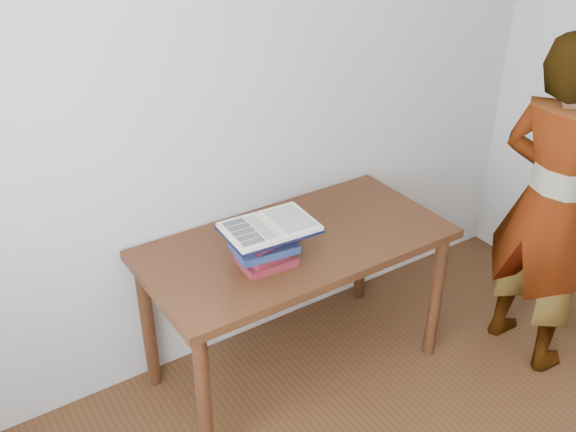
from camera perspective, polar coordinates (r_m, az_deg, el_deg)
desk at (r=2.88m, az=0.76°, el=-3.83°), size 1.37×0.69×0.73m
book_stack at (r=2.64m, az=-2.04°, el=-2.84°), size 0.27×0.21×0.15m
open_book at (r=2.60m, az=-1.65°, el=-1.02°), size 0.39×0.28×0.03m
reader at (r=3.16m, az=22.29°, el=0.73°), size 0.40×0.60×1.63m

